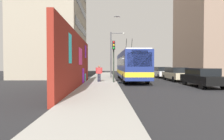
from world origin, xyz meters
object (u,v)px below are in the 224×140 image
object	(u,v)px
parked_car_champagne	(176,74)
pedestrian_midblock	(99,72)
street_lamp	(113,51)
parked_car_white	(162,72)
city_bus	(131,65)
traffic_light	(114,54)
parked_car_black	(202,77)

from	to	relation	value
parked_car_champagne	pedestrian_midblock	size ratio (longest dim) A/B	2.97
street_lamp	pedestrian_midblock	bearing A→B (deg)	166.15
parked_car_white	street_lamp	bearing A→B (deg)	102.29
city_bus	traffic_light	xyz separation A→B (m)	(-3.94, 2.15, 1.02)
city_bus	parked_car_black	world-z (taller)	city_bus
city_bus	street_lamp	size ratio (longest dim) A/B	1.99
pedestrian_midblock	parked_car_champagne	bearing A→B (deg)	-74.39
parked_car_champagne	traffic_light	xyz separation A→B (m)	(-3.34, 7.35, 2.04)
parked_car_champagne	street_lamp	distance (m)	8.73
parked_car_black	pedestrian_midblock	size ratio (longest dim) A/B	2.86
parked_car_black	parked_car_white	xyz separation A→B (m)	(11.49, -0.00, -0.00)
parked_car_black	pedestrian_midblock	bearing A→B (deg)	68.30
city_bus	parked_car_white	distance (m)	7.25
city_bus	parked_car_black	size ratio (longest dim) A/B	2.58
pedestrian_midblock	traffic_light	bearing A→B (deg)	-121.39
parked_car_champagne	pedestrian_midblock	world-z (taller)	pedestrian_midblock
traffic_light	street_lamp	world-z (taller)	street_lamp
parked_car_black	traffic_light	bearing A→B (deg)	70.40
pedestrian_midblock	traffic_light	world-z (taller)	traffic_light
pedestrian_midblock	city_bus	bearing A→B (deg)	-49.68
parked_car_champagne	parked_car_white	world-z (taller)	same
parked_car_black	street_lamp	distance (m)	12.61
parked_car_champagne	street_lamp	world-z (taller)	street_lamp
parked_car_black	parked_car_champagne	xyz separation A→B (m)	(5.96, 0.00, 0.00)
parked_car_white	traffic_light	distance (m)	11.70
parked_car_white	street_lamp	xyz separation A→B (m)	(-1.57, 7.22, 2.90)
parked_car_black	street_lamp	size ratio (longest dim) A/B	0.77
parked_car_white	traffic_light	size ratio (longest dim) A/B	1.08
parked_car_champagne	street_lamp	xyz separation A→B (m)	(3.96, 7.22, 2.89)
parked_car_champagne	traffic_light	bearing A→B (deg)	114.44
street_lamp	traffic_light	bearing A→B (deg)	178.94
city_bus	street_lamp	xyz separation A→B (m)	(3.37, 2.02, 1.87)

